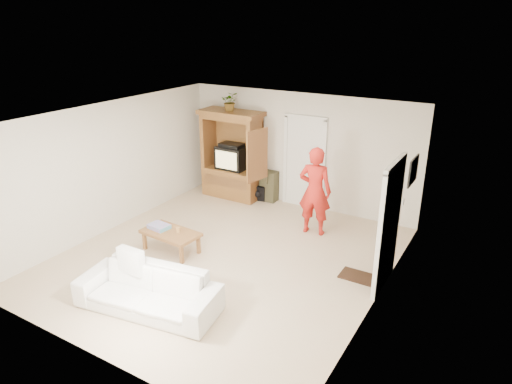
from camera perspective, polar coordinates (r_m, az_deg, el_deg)
floor at (r=8.45m, az=-3.81°, el=-8.20°), size 6.00×6.00×0.00m
ceiling at (r=7.53m, az=-4.29°, el=9.33°), size 6.00×6.00×0.00m
wall_back at (r=10.37m, az=5.42°, el=5.18°), size 5.50×0.00×5.50m
wall_front at (r=5.92m, az=-20.88°, el=-8.95°), size 5.50×0.00×5.50m
wall_left at (r=9.65m, az=-17.64°, el=3.04°), size 0.00×6.00×6.00m
wall_right at (r=6.83m, az=15.42°, el=-4.18°), size 0.00×6.00×6.00m
armoire at (r=10.94m, az=-2.91°, el=3.96°), size 1.82×1.14×2.10m
door_back at (r=10.36m, az=6.04°, el=3.53°), size 0.85×0.05×2.04m
doorway_right at (r=7.48m, az=16.31°, el=-4.36°), size 0.05×0.90×2.04m
framed_picture at (r=8.46m, az=19.07°, el=2.53°), size 0.03×0.60×0.48m
doormat at (r=8.05m, az=12.62°, el=-10.26°), size 0.60×0.40×0.02m
plant at (r=10.60m, az=-3.25°, el=11.23°), size 0.51×0.50×0.43m
man at (r=9.09m, az=7.37°, el=0.12°), size 0.71×0.52×1.80m
sofa at (r=7.13m, az=-13.35°, el=-11.86°), size 2.26×1.16×0.63m
coffee_table at (r=8.64m, az=-10.62°, el=-5.20°), size 1.12×0.66×0.40m
towel at (r=8.77m, az=-12.03°, el=-4.23°), size 0.41×0.32×0.08m
candle at (r=8.54m, az=-9.70°, el=-4.70°), size 0.08×0.08×0.10m
backpack_black at (r=10.89m, az=0.47°, el=-0.12°), size 0.32×0.21×0.37m
backpack_olive at (r=10.83m, az=1.65°, el=0.75°), size 0.39×0.28×0.73m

